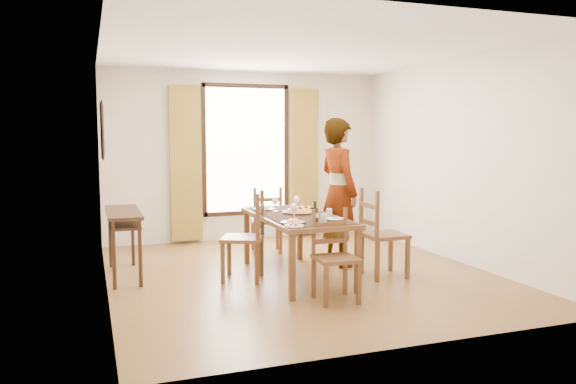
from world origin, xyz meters
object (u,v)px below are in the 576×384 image
object	(u,v)px
man	(339,192)
pasta_platter	(299,209)
dining_table	(297,220)
console_table	(123,220)

from	to	relation	value
man	pasta_platter	size ratio (longest dim) A/B	4.79
dining_table	man	bearing A→B (deg)	29.85
man	pasta_platter	xyz separation A→B (m)	(-0.67, -0.33, -0.15)
console_table	man	size ratio (longest dim) A/B	0.63
man	console_table	bearing A→B (deg)	76.81
console_table	pasta_platter	size ratio (longest dim) A/B	3.00
dining_table	man	distance (m)	0.90
console_table	man	distance (m)	2.71
console_table	pasta_platter	distance (m)	2.11
man	pasta_platter	bearing A→B (deg)	109.23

